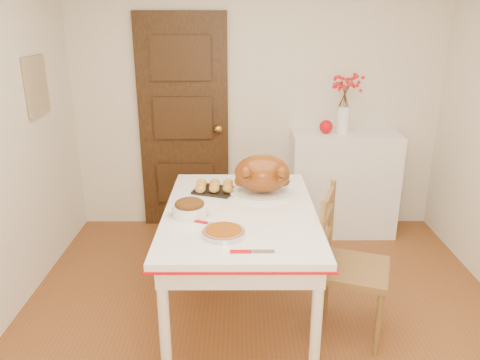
{
  "coord_description": "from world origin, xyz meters",
  "views": [
    {
      "loc": [
        -0.17,
        -2.42,
        1.99
      ],
      "look_at": [
        -0.16,
        0.34,
        1.03
      ],
      "focal_mm": 34.85,
      "sensor_mm": 36.0,
      "label": 1
    }
  ],
  "objects_px": {
    "kitchen_table": "(240,269)",
    "pumpkin_pie": "(224,231)",
    "chair_oak": "(354,266)",
    "sideboard": "(342,183)",
    "turkey_platter": "(262,176)"
  },
  "relations": [
    {
      "from": "kitchen_table",
      "to": "pumpkin_pie",
      "type": "height_order",
      "value": "pumpkin_pie"
    },
    {
      "from": "chair_oak",
      "to": "pumpkin_pie",
      "type": "xyz_separation_m",
      "value": [
        -0.82,
        -0.29,
        0.38
      ]
    },
    {
      "from": "kitchen_table",
      "to": "chair_oak",
      "type": "height_order",
      "value": "chair_oak"
    },
    {
      "from": "sideboard",
      "to": "chair_oak",
      "type": "relative_size",
      "value": 1.0
    },
    {
      "from": "chair_oak",
      "to": "turkey_platter",
      "type": "relative_size",
      "value": 2.25
    },
    {
      "from": "kitchen_table",
      "to": "turkey_platter",
      "type": "bearing_deg",
      "value": 59.75
    },
    {
      "from": "chair_oak",
      "to": "turkey_platter",
      "type": "height_order",
      "value": "turkey_platter"
    },
    {
      "from": "chair_oak",
      "to": "pumpkin_pie",
      "type": "relative_size",
      "value": 4.15
    },
    {
      "from": "turkey_platter",
      "to": "chair_oak",
      "type": "bearing_deg",
      "value": -47.58
    },
    {
      "from": "turkey_platter",
      "to": "pumpkin_pie",
      "type": "distance_m",
      "value": 0.69
    },
    {
      "from": "sideboard",
      "to": "kitchen_table",
      "type": "bearing_deg",
      "value": -123.57
    },
    {
      "from": "kitchen_table",
      "to": "pumpkin_pie",
      "type": "relative_size",
      "value": 5.95
    },
    {
      "from": "kitchen_table",
      "to": "pumpkin_pie",
      "type": "xyz_separation_m",
      "value": [
        -0.09,
        -0.37,
        0.45
      ]
    },
    {
      "from": "chair_oak",
      "to": "turkey_platter",
      "type": "xyz_separation_m",
      "value": [
        -0.58,
        0.35,
        0.49
      ]
    },
    {
      "from": "sideboard",
      "to": "turkey_platter",
      "type": "height_order",
      "value": "turkey_platter"
    }
  ]
}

